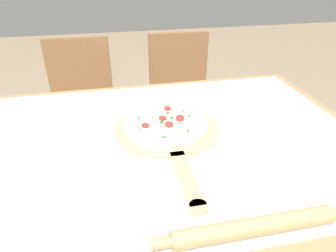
% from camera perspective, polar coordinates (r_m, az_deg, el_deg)
% --- Properties ---
extents(dining_table, '(1.45, 1.02, 0.74)m').
position_cam_1_polar(dining_table, '(1.08, -1.09, -6.97)').
color(dining_table, '#A87F51').
rests_on(dining_table, ground_plane).
extents(towel_cloth, '(1.37, 0.94, 0.00)m').
position_cam_1_polar(towel_cloth, '(1.02, -1.14, -2.72)').
color(towel_cloth, silver).
rests_on(towel_cloth, dining_table).
extents(pizza_peel, '(0.37, 0.61, 0.01)m').
position_cam_1_polar(pizza_peel, '(1.06, -0.04, -1.03)').
color(pizza_peel, tan).
rests_on(pizza_peel, towel_cloth).
extents(pizza, '(0.31, 0.31, 0.04)m').
position_cam_1_polar(pizza, '(1.07, -0.33, 0.56)').
color(pizza, beige).
rests_on(pizza, pizza_peel).
extents(rolling_pin, '(0.47, 0.05, 0.04)m').
position_cam_1_polar(rolling_pin, '(0.73, 16.07, -18.02)').
color(rolling_pin, tan).
rests_on(rolling_pin, towel_cloth).
extents(chair_left, '(0.42, 0.42, 0.88)m').
position_cam_1_polar(chair_left, '(1.93, -16.07, 4.43)').
color(chair_left, brown).
rests_on(chair_left, ground_plane).
extents(chair_right, '(0.41, 0.41, 0.88)m').
position_cam_1_polar(chair_right, '(1.97, 2.42, 6.23)').
color(chair_right, brown).
rests_on(chair_right, ground_plane).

